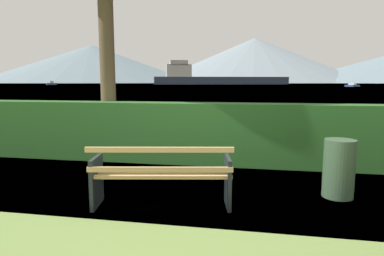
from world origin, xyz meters
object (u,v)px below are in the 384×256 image
at_px(tender_far, 52,84).
at_px(cargo_ship_large, 211,78).
at_px(fishing_boat_near, 352,85).
at_px(sailboat_mid, 271,84).
at_px(park_bench, 162,176).
at_px(trash_bin, 339,168).

bearing_deg(tender_far, cargo_ship_large, 29.36).
distance_m(fishing_boat_near, sailboat_mid, 126.80).
relative_size(cargo_ship_large, sailboat_mid, 18.31).
relative_size(park_bench, cargo_ship_large, 0.02).
height_order(cargo_ship_large, fishing_boat_near, cargo_ship_large).
relative_size(trash_bin, sailboat_mid, 0.17).
bearing_deg(fishing_boat_near, park_bench, -105.89).
distance_m(park_bench, tender_far, 206.74).
bearing_deg(sailboat_mid, trash_bin, -92.42).
bearing_deg(park_bench, fishing_boat_near, 74.11).
relative_size(trash_bin, cargo_ship_large, 0.01).
distance_m(cargo_ship_large, tender_far, 99.19).
bearing_deg(park_bench, tender_far, 123.46).
height_order(cargo_ship_large, sailboat_mid, cargo_ship_large).
bearing_deg(park_bench, cargo_ship_large, 97.11).
xyz_separation_m(park_bench, tender_far, (-113.97, 172.48, 0.34)).
bearing_deg(tender_far, park_bench, -56.54).
xyz_separation_m(park_bench, trash_bin, (2.42, 0.85, -0.01)).
bearing_deg(tender_far, fishing_boat_near, -17.50).
distance_m(trash_bin, sailboat_mid, 249.42).
height_order(park_bench, tender_far, tender_far).
bearing_deg(sailboat_mid, park_bench, -92.96).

